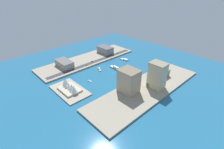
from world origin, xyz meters
TOP-DOWN VIEW (x-y plane):
  - ground_plane at (0.00, 0.00)m, footprint 440.00×440.00m
  - quay_west at (-86.41, 0.00)m, footprint 70.00×240.00m
  - quay_east at (86.41, 0.00)m, footprint 70.00×240.00m
  - peninsula_point at (1.69, 99.87)m, footprint 72.41×42.35m
  - road_strip at (63.20, 0.00)m, footprint 11.13×228.00m
  - sailboat_small_white at (3.28, 55.86)m, footprint 8.15×5.04m
  - water_taxi_orange at (28.03, 12.18)m, footprint 16.76×9.51m
  - barge_flat_brown at (26.50, -65.63)m, footprint 21.52×10.40m
  - ferry_green_doubledeck at (8.85, -16.54)m, footprint 29.19×7.73m
  - apartment_midrise_tan at (-70.43, 30.33)m, footprint 31.81×27.30m
  - terminal_long_green at (-70.69, -60.53)m, footprint 41.19×16.37m
  - office_block_beige at (-94.38, -14.78)m, footprint 27.34×21.95m
  - warehouse_low_gray at (88.71, -57.64)m, footprint 41.22×25.22m
  - carpark_squat_concrete at (87.65, 60.40)m, footprint 44.68×24.19m
  - van_white at (65.70, -79.16)m, footprint 2.19×4.38m
  - taxi_yellow_cab at (59.51, 21.54)m, footprint 1.87×4.75m
  - pickup_red at (67.36, 1.98)m, footprint 2.09×4.89m
  - traffic_light_waterfront at (56.22, 8.43)m, footprint 0.36×0.36m
  - opera_landmark at (1.03, 99.87)m, footprint 43.24×28.28m
  - park_tree_cluster at (-80.66, -14.08)m, footprint 12.85×22.28m

SIDE VIEW (x-z plane):
  - ground_plane at x=0.00m, z-range 0.00..0.00m
  - sailboat_small_white at x=3.28m, z-range -5.22..7.14m
  - peninsula_point at x=1.69m, z-range 0.00..2.00m
  - barge_flat_brown at x=26.50m, z-range -0.37..2.79m
  - water_taxi_orange at x=28.03m, z-range -0.65..3.55m
  - quay_west at x=-86.41m, z-range 0.00..3.07m
  - quay_east at x=86.41m, z-range 0.00..3.07m
  - ferry_green_doubledeck at x=8.85m, z-range -0.76..5.07m
  - road_strip at x=63.20m, z-range 3.07..3.22m
  - pickup_red at x=67.36m, z-range 3.23..4.63m
  - taxi_yellow_cab at x=59.51m, z-range 3.21..4.81m
  - van_white at x=65.70m, z-range 3.21..4.81m
  - traffic_light_waterfront at x=56.22m, z-range 4.17..10.67m
  - park_tree_cluster at x=-80.66m, z-range 4.08..11.88m
  - opera_landmark at x=1.03m, z-range -0.02..17.99m
  - terminal_long_green at x=-70.69m, z-range 3.10..15.79m
  - carpark_squat_concrete at x=87.65m, z-range 3.10..16.74m
  - warehouse_low_gray at x=88.71m, z-range 3.10..19.62m
  - apartment_midrise_tan at x=-70.43m, z-range 3.11..42.88m
  - office_block_beige at x=-94.38m, z-range 3.11..48.90m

